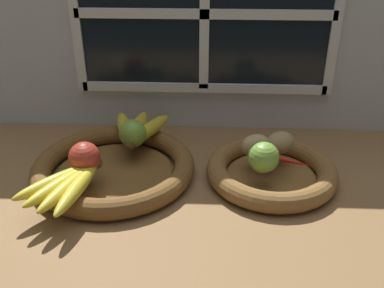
{
  "coord_description": "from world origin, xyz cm",
  "views": [
    {
      "loc": [
        1.93,
        -79.88,
        52.81
      ],
      "look_at": [
        -1.88,
        2.51,
        8.49
      ],
      "focal_mm": 40.5,
      "sensor_mm": 36.0,
      "label": 1
    }
  ],
  "objects_px": {
    "banana_bunch_front": "(67,184)",
    "banana_bunch_back": "(137,129)",
    "potato_back": "(280,143)",
    "apple_green_back": "(133,133)",
    "apple_red_front": "(85,157)",
    "potato_oblong": "(256,145)",
    "lime_near": "(263,157)",
    "chili_pepper": "(284,160)",
    "fruit_bowl_left": "(114,167)",
    "fruit_bowl_right": "(271,171)"
  },
  "relations": [
    {
      "from": "banana_bunch_front",
      "to": "banana_bunch_back",
      "type": "distance_m",
      "value": 0.26
    },
    {
      "from": "chili_pepper",
      "to": "fruit_bowl_right",
      "type": "bearing_deg",
      "value": -175.56
    },
    {
      "from": "apple_green_back",
      "to": "potato_back",
      "type": "height_order",
      "value": "apple_green_back"
    },
    {
      "from": "apple_red_front",
      "to": "chili_pepper",
      "type": "xyz_separation_m",
      "value": [
        0.42,
        0.05,
        -0.02
      ]
    },
    {
      "from": "banana_bunch_back",
      "to": "potato_back",
      "type": "relative_size",
      "value": 2.56
    },
    {
      "from": "potato_back",
      "to": "banana_bunch_back",
      "type": "bearing_deg",
      "value": 167.82
    },
    {
      "from": "apple_red_front",
      "to": "banana_bunch_back",
      "type": "xyz_separation_m",
      "value": [
        0.08,
        0.17,
        -0.02
      ]
    },
    {
      "from": "chili_pepper",
      "to": "apple_green_back",
      "type": "bearing_deg",
      "value": -168.93
    },
    {
      "from": "potato_oblong",
      "to": "lime_near",
      "type": "height_order",
      "value": "lime_near"
    },
    {
      "from": "potato_oblong",
      "to": "chili_pepper",
      "type": "xyz_separation_m",
      "value": [
        0.06,
        -0.04,
        -0.02
      ]
    },
    {
      "from": "potato_back",
      "to": "chili_pepper",
      "type": "relative_size",
      "value": 0.54
    },
    {
      "from": "fruit_bowl_left",
      "to": "fruit_bowl_right",
      "type": "distance_m",
      "value": 0.35
    },
    {
      "from": "chili_pepper",
      "to": "potato_oblong",
      "type": "bearing_deg",
      "value": 171.53
    },
    {
      "from": "fruit_bowl_right",
      "to": "lime_near",
      "type": "xyz_separation_m",
      "value": [
        -0.03,
        -0.04,
        0.06
      ]
    },
    {
      "from": "banana_bunch_front",
      "to": "chili_pepper",
      "type": "xyz_separation_m",
      "value": [
        0.44,
        0.12,
        -0.0
      ]
    },
    {
      "from": "apple_green_back",
      "to": "potato_oblong",
      "type": "relative_size",
      "value": 0.97
    },
    {
      "from": "banana_bunch_back",
      "to": "potato_back",
      "type": "xyz_separation_m",
      "value": [
        0.34,
        -0.07,
        0.01
      ]
    },
    {
      "from": "potato_back",
      "to": "chili_pepper",
      "type": "distance_m",
      "value": 0.05
    },
    {
      "from": "fruit_bowl_left",
      "to": "lime_near",
      "type": "height_order",
      "value": "lime_near"
    },
    {
      "from": "banana_bunch_front",
      "to": "banana_bunch_back",
      "type": "xyz_separation_m",
      "value": [
        0.1,
        0.24,
        0.0
      ]
    },
    {
      "from": "banana_bunch_front",
      "to": "apple_red_front",
      "type": "bearing_deg",
      "value": 76.7
    },
    {
      "from": "fruit_bowl_left",
      "to": "banana_bunch_back",
      "type": "height_order",
      "value": "banana_bunch_back"
    },
    {
      "from": "banana_bunch_front",
      "to": "potato_back",
      "type": "height_order",
      "value": "potato_back"
    },
    {
      "from": "banana_bunch_back",
      "to": "potato_oblong",
      "type": "distance_m",
      "value": 0.29
    },
    {
      "from": "fruit_bowl_right",
      "to": "banana_bunch_back",
      "type": "relative_size",
      "value": 1.57
    },
    {
      "from": "apple_red_front",
      "to": "banana_bunch_front",
      "type": "distance_m",
      "value": 0.08
    },
    {
      "from": "potato_oblong",
      "to": "lime_near",
      "type": "distance_m",
      "value": 0.07
    },
    {
      "from": "apple_green_back",
      "to": "banana_bunch_front",
      "type": "distance_m",
      "value": 0.21
    },
    {
      "from": "apple_red_front",
      "to": "potato_back",
      "type": "height_order",
      "value": "apple_red_front"
    },
    {
      "from": "fruit_bowl_right",
      "to": "potato_back",
      "type": "height_order",
      "value": "potato_back"
    },
    {
      "from": "lime_near",
      "to": "chili_pepper",
      "type": "xyz_separation_m",
      "value": [
        0.05,
        0.03,
        -0.02
      ]
    },
    {
      "from": "potato_back",
      "to": "lime_near",
      "type": "height_order",
      "value": "lime_near"
    },
    {
      "from": "fruit_bowl_right",
      "to": "potato_back",
      "type": "distance_m",
      "value": 0.07
    },
    {
      "from": "banana_bunch_front",
      "to": "potato_oblong",
      "type": "distance_m",
      "value": 0.41
    },
    {
      "from": "potato_back",
      "to": "chili_pepper",
      "type": "xyz_separation_m",
      "value": [
        0.0,
        -0.05,
        -0.01
      ]
    },
    {
      "from": "fruit_bowl_left",
      "to": "potato_oblong",
      "type": "bearing_deg",
      "value": 5.01
    },
    {
      "from": "fruit_bowl_right",
      "to": "banana_bunch_front",
      "type": "xyz_separation_m",
      "value": [
        -0.41,
        -0.13,
        0.04
      ]
    },
    {
      "from": "banana_bunch_front",
      "to": "chili_pepper",
      "type": "relative_size",
      "value": 1.48
    },
    {
      "from": "potato_oblong",
      "to": "lime_near",
      "type": "relative_size",
      "value": 1.0
    },
    {
      "from": "potato_back",
      "to": "potato_oblong",
      "type": "distance_m",
      "value": 0.06
    },
    {
      "from": "fruit_bowl_right",
      "to": "fruit_bowl_left",
      "type": "bearing_deg",
      "value": 180.0
    },
    {
      "from": "fruit_bowl_right",
      "to": "lime_near",
      "type": "distance_m",
      "value": 0.07
    },
    {
      "from": "chili_pepper",
      "to": "fruit_bowl_left",
      "type": "bearing_deg",
      "value": -158.73
    },
    {
      "from": "banana_bunch_front",
      "to": "potato_back",
      "type": "distance_m",
      "value": 0.47
    },
    {
      "from": "apple_green_back",
      "to": "apple_red_front",
      "type": "xyz_separation_m",
      "value": [
        -0.08,
        -0.12,
        0.0
      ]
    },
    {
      "from": "fruit_bowl_right",
      "to": "apple_red_front",
      "type": "bearing_deg",
      "value": -172.03
    },
    {
      "from": "fruit_bowl_left",
      "to": "apple_red_front",
      "type": "bearing_deg",
      "value": -129.11
    },
    {
      "from": "apple_green_back",
      "to": "banana_bunch_back",
      "type": "relative_size",
      "value": 0.35
    },
    {
      "from": "banana_bunch_front",
      "to": "potato_back",
      "type": "relative_size",
      "value": 2.77
    },
    {
      "from": "lime_near",
      "to": "banana_bunch_front",
      "type": "bearing_deg",
      "value": -167.06
    }
  ]
}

